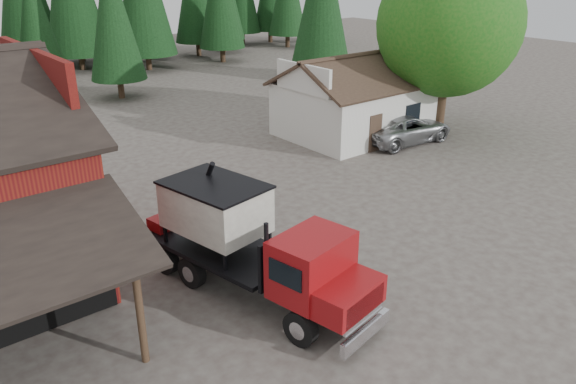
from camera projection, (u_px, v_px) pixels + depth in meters
ground at (356, 317)px, 16.34m from camera, size 120.00×120.00×0.00m
farmhouse at (355, 105)px, 32.51m from camera, size 8.60×6.42×4.65m
deciduous_tree at (449, 30)px, 31.01m from camera, size 8.00×8.00×10.20m
near_pine_b at (112, 14)px, 38.98m from camera, size 3.96×3.96×10.40m
feed_truck at (250, 241)px, 16.88m from camera, size 3.75×8.70×3.81m
silver_car at (406, 128)px, 31.29m from camera, size 5.83×3.05×1.57m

